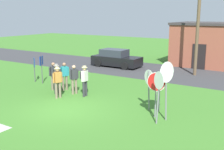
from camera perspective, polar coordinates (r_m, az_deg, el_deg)
name	(u,v)px	position (r m, az deg, el deg)	size (l,w,h in m)	color
ground_plane	(65,110)	(13.52, -9.71, -7.11)	(80.00, 80.00, 0.00)	#3D7528
street_asphalt	(155,71)	(22.42, 9.00, 0.78)	(60.00, 6.40, 0.01)	#38383A
building_background	(207,44)	(26.38, 19.17, 6.16)	(5.55, 5.45, 3.79)	brown
utility_pole	(199,13)	(21.19, 17.54, 12.20)	(1.80, 0.24, 8.82)	brown
parked_car_on_street	(116,59)	(24.09, 0.83, 3.40)	(4.30, 2.03, 1.51)	black
stop_sign_leaning_right	(149,83)	(13.04, 7.69, -1.63)	(0.69, 0.44, 1.97)	slate
stop_sign_center_cluster	(159,88)	(11.42, 9.64, -2.77)	(0.62, 0.48, 2.23)	slate
stop_sign_tallest	(156,87)	(12.14, 9.14, -2.44)	(0.85, 0.12, 2.05)	slate
stop_sign_nearest	(160,85)	(12.94, 9.85, -2.00)	(0.59, 0.36, 1.93)	slate
stop_sign_rear_right	(166,80)	(11.82, 11.23, -1.00)	(0.32, 0.87, 2.57)	slate
person_in_blue	(57,80)	(15.18, -11.25, -1.02)	(0.44, 0.54, 1.74)	#7A6B56
person_on_left	(84,79)	(15.27, -5.75, -0.77)	(0.40, 0.57, 1.74)	#2D2D33
person_in_dark_shirt	(64,74)	(16.70, -9.85, 0.16)	(0.46, 0.49, 1.69)	#7A6B56
person_in_teal	(53,74)	(16.90, -12.04, 0.21)	(0.45, 0.52, 1.69)	#7A6B56
person_with_sunhat	(57,76)	(16.05, -11.43, -0.30)	(0.44, 0.53, 1.74)	#2D2D33
person_holding_notes	(74,77)	(15.81, -7.90, -0.46)	(0.44, 0.54, 1.69)	#7A6B56
info_panel_leftmost	(34,65)	(19.20, -15.83, 1.97)	(0.51, 0.36, 1.66)	#4C4C51
info_panel_middle	(42,65)	(18.59, -14.41, 2.08)	(0.29, 0.55, 1.83)	#4C4C51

